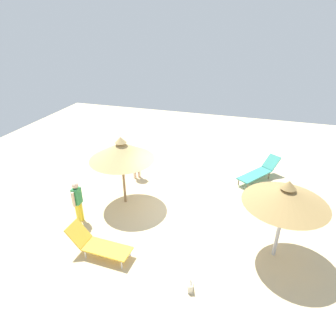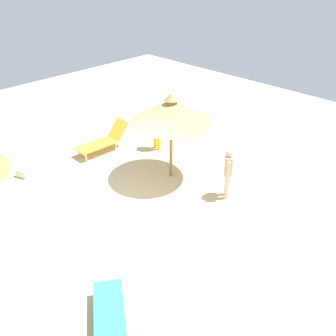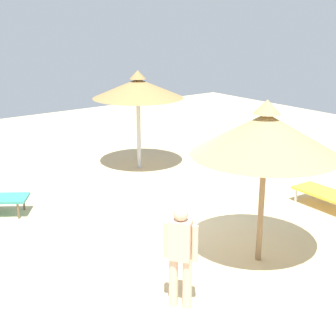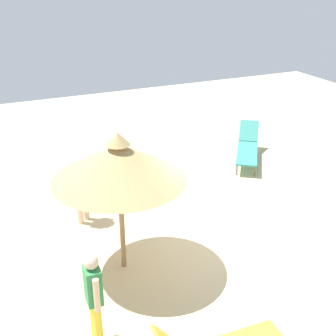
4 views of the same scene
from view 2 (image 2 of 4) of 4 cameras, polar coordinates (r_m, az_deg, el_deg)
ground at (r=10.50m, az=-6.40°, el=-6.08°), size 24.00×24.00×0.10m
parasol_umbrella_near_left at (r=10.77m, az=0.49°, el=8.66°), size 2.35×2.35×2.70m
lounge_chair_back at (r=7.20m, az=-8.81°, el=-23.23°), size 1.80×2.22×0.88m
lounge_chair_far_left at (r=13.23m, az=-9.73°, el=4.26°), size 1.95×0.71×0.93m
person_standing_front at (r=10.48m, az=9.09°, el=-0.42°), size 0.41×0.35×1.51m
person_standing_edge at (r=12.95m, az=-1.71°, el=6.53°), size 0.23×0.48×1.59m
handbag at (r=12.45m, az=-21.41°, el=-0.74°), size 0.26×0.41×0.44m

